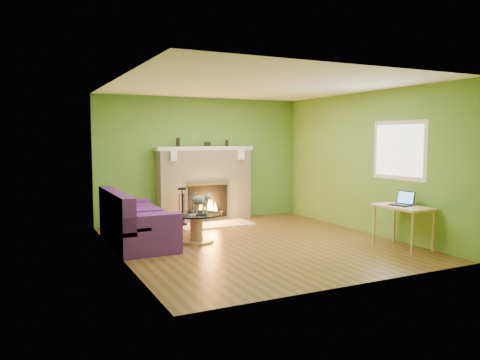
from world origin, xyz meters
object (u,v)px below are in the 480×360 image
at_px(sofa, 134,223).
at_px(coffee_table, 196,225).
at_px(cat, 200,202).
at_px(desk, 403,211).

distance_m(sofa, coffee_table, 1.04).
xyz_separation_m(coffee_table, cat, (0.08, 0.05, 0.38)).
distance_m(desk, cat, 3.34).
relative_size(desk, cat, 1.60).
distance_m(sofa, desk, 4.38).
relative_size(sofa, cat, 3.47).
bearing_deg(sofa, cat, -11.51).
relative_size(sofa, desk, 2.17).
height_order(coffee_table, cat, cat).
bearing_deg(cat, coffee_table, -163.24).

